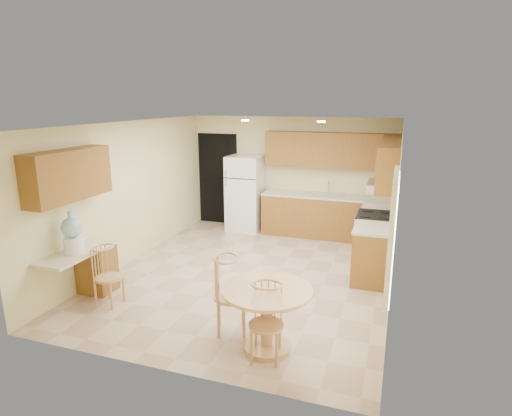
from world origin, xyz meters
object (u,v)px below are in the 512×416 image
(chair_table_b, at_px, (264,319))
(dining_table, at_px, (267,310))
(refrigerator, at_px, (245,193))
(chair_desk, at_px, (104,272))
(stove, at_px, (374,239))
(water_crock, at_px, (72,234))
(chair_table_a, at_px, (228,290))

(chair_table_b, bearing_deg, dining_table, -87.99)
(refrigerator, bearing_deg, chair_desk, -98.30)
(refrigerator, relative_size, stove, 1.53)
(stove, distance_m, dining_table, 3.34)
(refrigerator, distance_m, water_crock, 4.28)
(dining_table, height_order, chair_table_b, chair_table_b)
(refrigerator, height_order, water_crock, refrigerator)
(refrigerator, height_order, dining_table, refrigerator)
(refrigerator, distance_m, chair_table_a, 4.46)
(refrigerator, xyz_separation_m, dining_table, (1.87, -4.41, -0.32))
(stove, xyz_separation_m, dining_table, (-1.00, -3.19, 0.04))
(chair_desk, bearing_deg, chair_table_b, 79.55)
(dining_table, xyz_separation_m, chair_table_b, (0.05, -0.28, 0.04))
(dining_table, distance_m, chair_table_a, 0.58)
(refrigerator, xyz_separation_m, chair_table_b, (1.92, -4.69, -0.29))
(refrigerator, relative_size, water_crock, 2.77)
(stove, bearing_deg, refrigerator, 157.01)
(refrigerator, xyz_separation_m, water_crock, (-1.05, -4.14, 0.21))
(dining_table, xyz_separation_m, water_crock, (-2.92, 0.26, 0.53))
(refrigerator, relative_size, chair_table_a, 1.69)
(stove, bearing_deg, chair_table_b, -105.36)
(stove, distance_m, chair_desk, 4.52)
(stove, relative_size, chair_table_a, 1.10)
(chair_table_a, bearing_deg, refrigerator, 174.73)
(chair_table_a, distance_m, chair_table_b, 0.74)
(dining_table, distance_m, water_crock, 2.98)
(dining_table, height_order, chair_desk, chair_desk)
(chair_desk, xyz_separation_m, water_crock, (-0.45, -0.03, 0.52))
(chair_table_a, height_order, water_crock, water_crock)
(refrigerator, bearing_deg, chair_table_b, -67.68)
(water_crock, bearing_deg, dining_table, -5.16)
(dining_table, relative_size, water_crock, 1.75)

